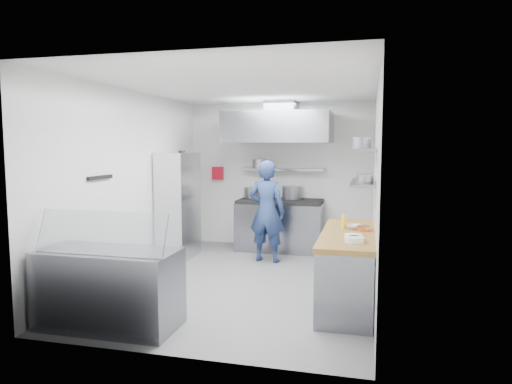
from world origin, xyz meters
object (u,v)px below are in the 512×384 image
(gas_range, at_px, (280,226))
(wire_rack, at_px, (178,206))
(chef, at_px, (267,211))
(display_case, at_px, (109,289))

(gas_range, distance_m, wire_rack, 1.97)
(chef, xyz_separation_m, display_case, (-1.04, -3.19, -0.44))
(display_case, bearing_deg, wire_rack, 99.73)
(chef, distance_m, display_case, 3.39)
(wire_rack, xyz_separation_m, display_case, (0.53, -3.09, -0.50))
(wire_rack, distance_m, display_case, 3.18)
(chef, bearing_deg, gas_range, -86.66)
(wire_rack, bearing_deg, gas_range, 31.74)
(wire_rack, height_order, display_case, wire_rack)
(chef, bearing_deg, display_case, 78.71)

